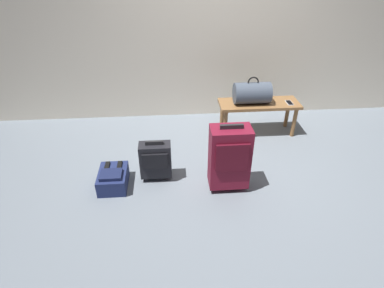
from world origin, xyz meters
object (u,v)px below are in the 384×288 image
Objects in this scene: cell_phone at (289,103)px; suitcase_small_charcoal at (156,160)px; suitcase_upright_burgundy at (229,157)px; bench at (259,107)px; duffel_bag_slate at (252,93)px; backpack_navy at (113,178)px.

suitcase_small_charcoal is (-1.65, -0.83, -0.19)m from cell_phone.
bench is at bearing 62.08° from suitcase_upright_burgundy.
duffel_bag_slate is (-0.11, -0.00, 0.20)m from bench.
cell_phone is at bearing 26.59° from suitcase_small_charcoal.
duffel_bag_slate is 1.94m from backpack_navy.
bench is 1.39× the size of suitcase_upright_burgundy.
suitcase_small_charcoal reaches higher than backpack_navy.
duffel_bag_slate reaches higher than suitcase_small_charcoal.
cell_phone is 0.31× the size of suitcase_small_charcoal.
cell_phone reaches higher than bench.
duffel_bag_slate is 1.50m from suitcase_small_charcoal.
cell_phone is at bearing -5.83° from duffel_bag_slate.
duffel_bag_slate is 0.96× the size of suitcase_small_charcoal.
backpack_navy is at bearing -150.77° from bench.
cell_phone is 1.39m from suitcase_upright_burgundy.
duffel_bag_slate is at bearing 174.17° from cell_phone.
duffel_bag_slate reaches higher than suitcase_upright_burgundy.
backpack_navy is at bearing 174.66° from suitcase_upright_burgundy.
suitcase_small_charcoal is (-1.29, -0.88, -0.12)m from bench.
duffel_bag_slate is at bearing -180.00° from bench.
cell_phone is 0.38× the size of backpack_navy.
suitcase_upright_burgundy reaches higher than backpack_navy.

